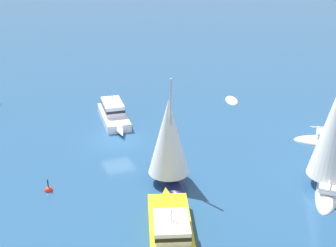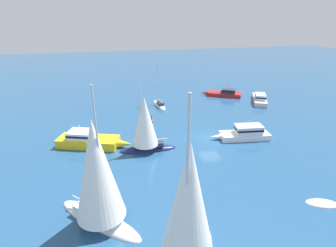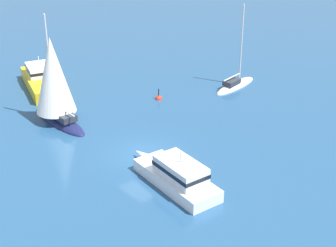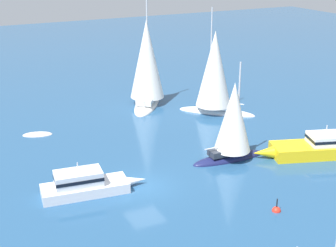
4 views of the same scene
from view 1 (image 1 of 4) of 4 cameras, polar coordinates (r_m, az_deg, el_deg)
ground_plane at (r=43.04m, az=-5.72°, el=-1.81°), size 160.00×160.00×0.00m
powerboat at (r=46.56m, az=-6.12°, el=1.12°), size 2.80×7.44×2.39m
motor_cruiser at (r=30.44m, az=0.27°, el=-11.61°), size 4.58×8.71×2.58m
rib at (r=51.85m, az=7.17°, el=2.56°), size 1.98×2.88×0.45m
yacht at (r=35.19m, az=0.05°, el=-2.40°), size 2.98×6.46×8.34m
channel_buoy at (r=36.33m, az=-13.27°, el=-7.35°), size 0.59×0.59×1.17m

